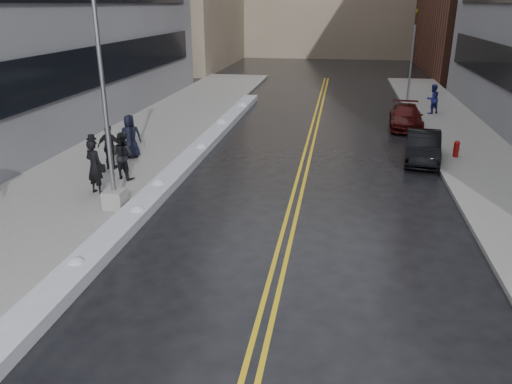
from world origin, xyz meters
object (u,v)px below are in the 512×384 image
at_px(car_black, 423,147).
at_px(pedestrian_b, 123,156).
at_px(fire_hydrant, 456,148).
at_px(pedestrian_east, 433,99).
at_px(lamppost, 108,138).
at_px(pedestrian_d, 110,147).
at_px(car_maroon, 406,117).
at_px(pedestrian_fedora, 95,167).
at_px(traffic_signal, 412,52).
at_px(pedestrian_c, 130,136).

bearing_deg(car_black, pedestrian_b, -150.77).
relative_size(fire_hydrant, pedestrian_east, 0.41).
xyz_separation_m(lamppost, pedestrian_east, (12.69, 17.44, -1.50)).
distance_m(pedestrian_d, car_black, 13.22).
distance_m(pedestrian_b, pedestrian_east, 19.94).
height_order(lamppost, car_maroon, lamppost).
relative_size(lamppost, car_black, 1.90).
height_order(lamppost, pedestrian_d, lamppost).
xyz_separation_m(pedestrian_fedora, pedestrian_b, (0.32, 1.66, -0.07)).
height_order(pedestrian_b, car_maroon, pedestrian_b).
distance_m(pedestrian_fedora, pedestrian_b, 1.69).
bearing_deg(pedestrian_b, pedestrian_fedora, 98.94).
distance_m(lamppost, fire_hydrant, 14.81).
bearing_deg(pedestrian_east, pedestrian_d, 10.48).
bearing_deg(traffic_signal, pedestrian_b, -123.52).
relative_size(pedestrian_b, car_maroon, 0.43).
distance_m(pedestrian_c, pedestrian_east, 18.69).
distance_m(pedestrian_east, car_maroon, 3.97).
height_order(traffic_signal, pedestrian_east, traffic_signal).
bearing_deg(lamppost, pedestrian_c, 107.38).
bearing_deg(pedestrian_east, pedestrian_b, 14.66).
relative_size(pedestrian_fedora, car_maroon, 0.47).
distance_m(pedestrian_c, car_black, 12.70).
relative_size(pedestrian_fedora, pedestrian_c, 1.04).
bearing_deg(lamppost, pedestrian_b, 107.40).
height_order(traffic_signal, car_maroon, traffic_signal).
distance_m(pedestrian_c, car_maroon, 15.11).
bearing_deg(car_maroon, pedestrian_fedora, -129.71).
height_order(traffic_signal, pedestrian_c, traffic_signal).
xyz_separation_m(traffic_signal, pedestrian_fedora, (-13.01, -20.82, -2.27)).
bearing_deg(traffic_signal, car_black, -93.95).
bearing_deg(fire_hydrant, lamppost, -146.96).
height_order(pedestrian_b, car_black, pedestrian_b).
distance_m(fire_hydrant, car_maroon, 6.16).
bearing_deg(car_maroon, pedestrian_east, 64.85).
bearing_deg(car_maroon, lamppost, -124.21).
bearing_deg(traffic_signal, fire_hydrant, -87.95).
bearing_deg(fire_hydrant, pedestrian_east, 87.61).
distance_m(fire_hydrant, car_black, 1.58).
bearing_deg(pedestrian_b, lamppost, 127.41).
bearing_deg(pedestrian_fedora, pedestrian_b, -81.09).
height_order(pedestrian_fedora, pedestrian_b, pedestrian_fedora).
height_order(pedestrian_d, car_black, pedestrian_d).
distance_m(pedestrian_b, pedestrian_c, 2.85).
bearing_deg(fire_hydrant, pedestrian_c, -170.15).
bearing_deg(pedestrian_fedora, pedestrian_c, -63.17).
xyz_separation_m(traffic_signal, car_maroon, (-1.00, -8.03, -2.79)).
bearing_deg(car_maroon, pedestrian_c, -142.66).
distance_m(traffic_signal, pedestrian_east, 5.22).
xyz_separation_m(lamppost, car_black, (10.80, 7.50, -1.87)).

